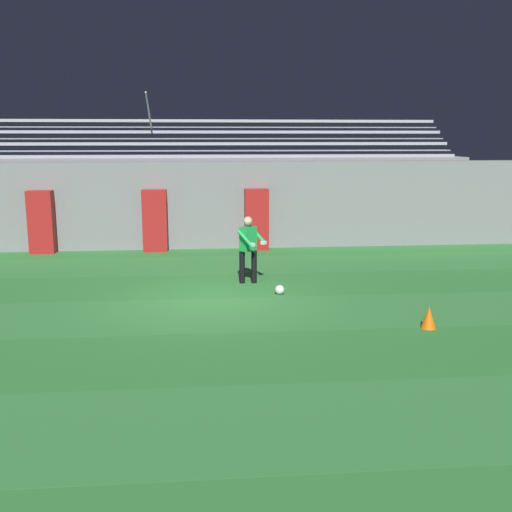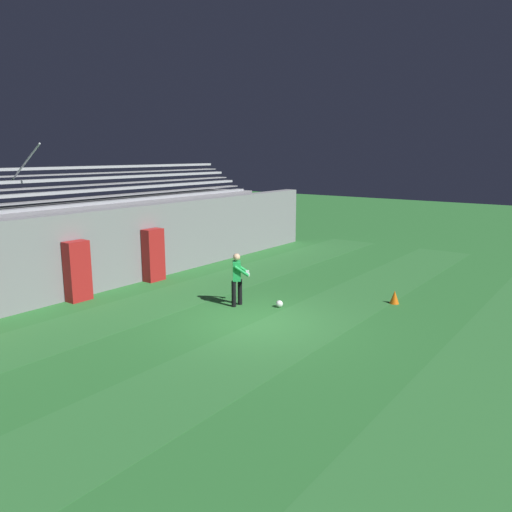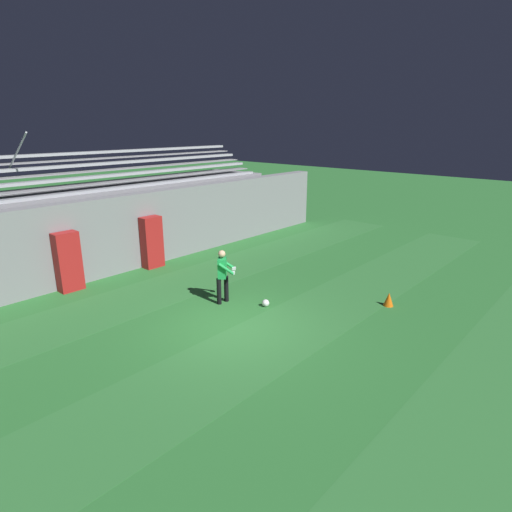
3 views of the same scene
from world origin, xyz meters
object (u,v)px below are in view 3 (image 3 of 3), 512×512
at_px(soccer_ball, 266,303).
at_px(padding_pillar_gate_left, 68,262).
at_px(padding_pillar_gate_right, 152,242).
at_px(traffic_cone, 389,299).
at_px(goalkeeper, 223,273).

bearing_deg(soccer_ball, padding_pillar_gate_left, 119.92).
xyz_separation_m(padding_pillar_gate_right, soccer_ball, (0.02, -5.65, -0.87)).
height_order(soccer_ball, traffic_cone, traffic_cone).
distance_m(padding_pillar_gate_left, traffic_cone, 10.19).
distance_m(padding_pillar_gate_right, traffic_cone, 8.78).
xyz_separation_m(padding_pillar_gate_right, goalkeeper, (-0.61, -4.49, -0.02)).
xyz_separation_m(padding_pillar_gate_left, padding_pillar_gate_right, (3.23, 0.00, 0.00)).
bearing_deg(traffic_cone, padding_pillar_gate_left, 124.55).
bearing_deg(padding_pillar_gate_left, goalkeeper, -59.72).
height_order(padding_pillar_gate_left, goalkeeper, padding_pillar_gate_left).
bearing_deg(goalkeeper, traffic_cone, -51.02).
relative_size(padding_pillar_gate_right, soccer_ball, 8.89).
bearing_deg(padding_pillar_gate_right, goalkeeper, -97.74).
bearing_deg(padding_pillar_gate_left, padding_pillar_gate_right, 0.00).
xyz_separation_m(soccer_ball, traffic_cone, (2.51, -2.72, 0.10)).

